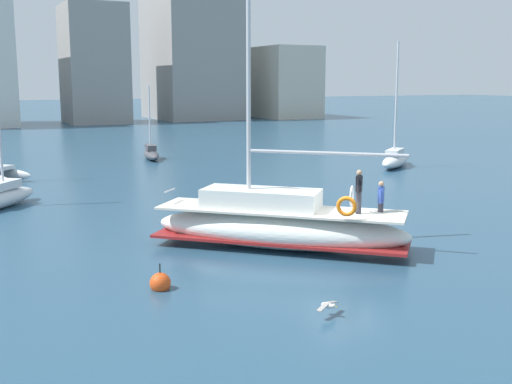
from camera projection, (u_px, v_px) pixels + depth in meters
The scene contains 7 objects.
ground_plane at pixel (344, 254), 22.95m from camera, with size 400.00×400.00×0.00m, color #284C66.
main_sailboat at pixel (278, 224), 23.69m from camera, with size 8.66×8.30×11.95m.
moored_sloop_near at pixel (395, 159), 46.00m from camera, with size 5.28×4.66×8.84m.
moored_sloop_far at pixel (151, 153), 50.63m from camera, with size 1.78×4.67×5.79m.
seagull at pixel (328, 305), 16.87m from camera, with size 0.86×0.56×0.16m.
mooring_buoy at pixel (160, 283), 19.07m from camera, with size 0.64×0.64×0.92m.
waterfront_buildings at pixel (33, 56), 92.39m from camera, with size 86.11×19.23×24.43m.
Camera 1 is at (-12.60, -18.59, 6.13)m, focal length 45.00 mm.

